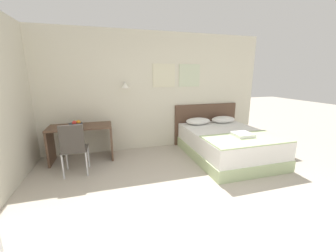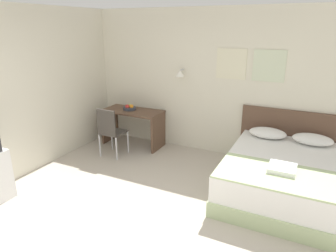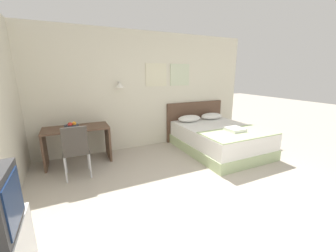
{
  "view_description": "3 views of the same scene",
  "coord_description": "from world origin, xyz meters",
  "px_view_note": "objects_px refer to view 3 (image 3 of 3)",
  "views": [
    {
      "loc": [
        -0.94,
        -1.72,
        1.71
      ],
      "look_at": [
        0.02,
        1.53,
        0.87
      ],
      "focal_mm": 22.0,
      "sensor_mm": 36.0,
      "label": 1
    },
    {
      "loc": [
        1.68,
        -2.24,
        2.33
      ],
      "look_at": [
        -0.2,
        1.59,
        0.89
      ],
      "focal_mm": 32.0,
      "sensor_mm": 36.0,
      "label": 2
    },
    {
      "loc": [
        -1.54,
        -1.63,
        1.75
      ],
      "look_at": [
        0.24,
        2.09,
        0.68
      ],
      "focal_mm": 22.0,
      "sensor_mm": 36.0,
      "label": 3
    }
  ],
  "objects_px": {
    "pillow_right": "(211,116)",
    "folded_towel_near_foot": "(235,129)",
    "desk_chair": "(76,148)",
    "throw_blanket": "(239,133)",
    "pillow_left": "(189,118)",
    "bed": "(219,139)",
    "fruit_bowl": "(71,126)",
    "desk": "(77,138)",
    "headboard": "(195,120)"
  },
  "relations": [
    {
      "from": "pillow_right",
      "to": "desk_chair",
      "type": "relative_size",
      "value": 0.65
    },
    {
      "from": "pillow_left",
      "to": "pillow_right",
      "type": "height_order",
      "value": "same"
    },
    {
      "from": "desk_chair",
      "to": "bed",
      "type": "bearing_deg",
      "value": -0.1
    },
    {
      "from": "headboard",
      "to": "fruit_bowl",
      "type": "distance_m",
      "value": 3.04
    },
    {
      "from": "desk_chair",
      "to": "folded_towel_near_foot",
      "type": "bearing_deg",
      "value": -8.46
    },
    {
      "from": "pillow_left",
      "to": "throw_blanket",
      "type": "distance_m",
      "value": 1.39
    },
    {
      "from": "folded_towel_near_foot",
      "to": "fruit_bowl",
      "type": "xyz_separation_m",
      "value": [
        -3.04,
        1.16,
        0.15
      ]
    },
    {
      "from": "pillow_left",
      "to": "desk_chair",
      "type": "bearing_deg",
      "value": -164.03
    },
    {
      "from": "throw_blanket",
      "to": "fruit_bowl",
      "type": "relative_size",
      "value": 5.83
    },
    {
      "from": "pillow_left",
      "to": "desk_chair",
      "type": "relative_size",
      "value": 0.65
    },
    {
      "from": "throw_blanket",
      "to": "folded_towel_near_foot",
      "type": "distance_m",
      "value": 0.15
    },
    {
      "from": "pillow_left",
      "to": "desk",
      "type": "height_order",
      "value": "desk"
    },
    {
      "from": "headboard",
      "to": "desk_chair",
      "type": "height_order",
      "value": "headboard"
    },
    {
      "from": "desk",
      "to": "pillow_right",
      "type": "bearing_deg",
      "value": 1.03
    },
    {
      "from": "folded_towel_near_foot",
      "to": "headboard",
      "type": "bearing_deg",
      "value": 90.98
    },
    {
      "from": "headboard",
      "to": "pillow_right",
      "type": "xyz_separation_m",
      "value": [
        0.34,
        -0.27,
        0.14
      ]
    },
    {
      "from": "throw_blanket",
      "to": "desk_chair",
      "type": "relative_size",
      "value": 1.61
    },
    {
      "from": "pillow_right",
      "to": "fruit_bowl",
      "type": "distance_m",
      "value": 3.36
    },
    {
      "from": "bed",
      "to": "pillow_left",
      "type": "bearing_deg",
      "value": 113.98
    },
    {
      "from": "bed",
      "to": "folded_towel_near_foot",
      "type": "xyz_separation_m",
      "value": [
        0.03,
        -0.44,
        0.34
      ]
    },
    {
      "from": "throw_blanket",
      "to": "fruit_bowl",
      "type": "xyz_separation_m",
      "value": [
        -3.02,
        1.3,
        0.19
      ]
    },
    {
      "from": "pillow_left",
      "to": "throw_blanket",
      "type": "bearing_deg",
      "value": -75.86
    },
    {
      "from": "throw_blanket",
      "to": "folded_towel_near_foot",
      "type": "height_order",
      "value": "folded_towel_near_foot"
    },
    {
      "from": "headboard",
      "to": "throw_blanket",
      "type": "height_order",
      "value": "headboard"
    },
    {
      "from": "folded_towel_near_foot",
      "to": "fruit_bowl",
      "type": "distance_m",
      "value": 3.26
    },
    {
      "from": "pillow_right",
      "to": "desk",
      "type": "bearing_deg",
      "value": -178.97
    },
    {
      "from": "throw_blanket",
      "to": "fruit_bowl",
      "type": "height_order",
      "value": "fruit_bowl"
    },
    {
      "from": "bed",
      "to": "desk_chair",
      "type": "xyz_separation_m",
      "value": [
        -2.99,
        0.01,
        0.26
      ]
    },
    {
      "from": "pillow_right",
      "to": "bed",
      "type": "bearing_deg",
      "value": -113.98
    },
    {
      "from": "headboard",
      "to": "pillow_left",
      "type": "bearing_deg",
      "value": -141.11
    },
    {
      "from": "pillow_left",
      "to": "folded_towel_near_foot",
      "type": "distance_m",
      "value": 1.26
    },
    {
      "from": "bed",
      "to": "folded_towel_near_foot",
      "type": "relative_size",
      "value": 5.98
    },
    {
      "from": "pillow_right",
      "to": "folded_towel_near_foot",
      "type": "bearing_deg",
      "value": -104.6
    },
    {
      "from": "headboard",
      "to": "fruit_bowl",
      "type": "bearing_deg",
      "value": -173.92
    },
    {
      "from": "throw_blanket",
      "to": "desk",
      "type": "height_order",
      "value": "desk"
    },
    {
      "from": "pillow_right",
      "to": "folded_towel_near_foot",
      "type": "xyz_separation_m",
      "value": [
        -0.31,
        -1.21,
        -0.02
      ]
    },
    {
      "from": "headboard",
      "to": "throw_blanket",
      "type": "bearing_deg",
      "value": -90.0
    },
    {
      "from": "pillow_right",
      "to": "desk_chair",
      "type": "distance_m",
      "value": 3.41
    },
    {
      "from": "bed",
      "to": "pillow_left",
      "type": "xyz_separation_m",
      "value": [
        -0.34,
        0.76,
        0.36
      ]
    },
    {
      "from": "pillow_left",
      "to": "throw_blanket",
      "type": "xyz_separation_m",
      "value": [
        0.34,
        -1.35,
        -0.07
      ]
    },
    {
      "from": "headboard",
      "to": "pillow_left",
      "type": "distance_m",
      "value": 0.46
    },
    {
      "from": "folded_towel_near_foot",
      "to": "fruit_bowl",
      "type": "relative_size",
      "value": 1.31
    },
    {
      "from": "folded_towel_near_foot",
      "to": "desk_chair",
      "type": "relative_size",
      "value": 0.36
    },
    {
      "from": "bed",
      "to": "fruit_bowl",
      "type": "xyz_separation_m",
      "value": [
        -3.02,
        0.72,
        0.49
      ]
    },
    {
      "from": "folded_towel_near_foot",
      "to": "desk_chair",
      "type": "bearing_deg",
      "value": 171.54
    },
    {
      "from": "bed",
      "to": "folded_towel_near_foot",
      "type": "bearing_deg",
      "value": -86.74
    },
    {
      "from": "pillow_left",
      "to": "desk",
      "type": "bearing_deg",
      "value": -178.7
    },
    {
      "from": "pillow_left",
      "to": "desk_chair",
      "type": "distance_m",
      "value": 2.76
    },
    {
      "from": "pillow_left",
      "to": "pillow_right",
      "type": "relative_size",
      "value": 1.0
    },
    {
      "from": "desk",
      "to": "desk_chair",
      "type": "bearing_deg",
      "value": -93.85
    }
  ]
}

